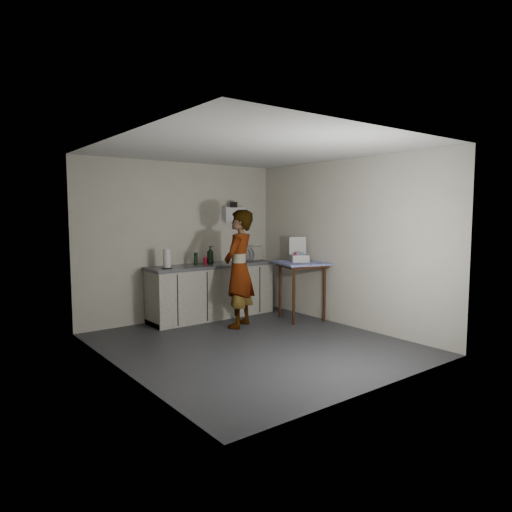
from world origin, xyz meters
TOP-DOWN VIEW (x-y plane):
  - ground at (0.00, 0.00)m, footprint 4.00×4.00m
  - wall_back at (0.00, 1.99)m, footprint 3.60×0.02m
  - wall_right at (1.79, 0.00)m, footprint 0.02×4.00m
  - wall_left at (-1.79, 0.00)m, footprint 0.02×4.00m
  - ceiling at (0.00, 0.00)m, footprint 3.60×4.00m
  - kitchen_counter at (0.40, 1.70)m, footprint 2.24×0.62m
  - wall_shelf at (1.00, 1.92)m, footprint 0.42×0.18m
  - side_table at (1.50, 0.66)m, footprint 0.93×0.93m
  - standing_man at (0.40, 0.90)m, footprint 0.79×0.73m
  - soap_bottle at (0.36, 1.68)m, footprint 0.16×0.16m
  - soda_can at (0.28, 1.71)m, footprint 0.06×0.06m
  - dark_bottle at (0.08, 1.67)m, footprint 0.06×0.06m
  - paper_towel at (-0.47, 1.61)m, footprint 0.17×0.17m
  - dish_rack at (1.20, 1.73)m, footprint 0.39×0.29m
  - bakery_box at (1.52, 0.75)m, footprint 0.40×0.40m

SIDE VIEW (x-z plane):
  - ground at x=0.00m, z-range 0.00..0.00m
  - kitchen_counter at x=0.40m, z-range -0.03..0.88m
  - side_table at x=1.50m, z-range 0.36..1.32m
  - standing_man at x=0.40m, z-range 0.00..1.82m
  - soda_can at x=0.28m, z-range 0.91..1.03m
  - dish_rack at x=1.20m, z-range 0.84..1.11m
  - dark_bottle at x=0.08m, z-range 0.91..1.12m
  - bakery_box at x=1.52m, z-range 0.85..1.25m
  - paper_towel at x=-0.47m, z-range 0.90..1.20m
  - soap_bottle at x=0.36m, z-range 0.91..1.22m
  - wall_back at x=0.00m, z-range 0.00..2.60m
  - wall_right at x=1.79m, z-range 0.00..2.60m
  - wall_left at x=-1.79m, z-range 0.00..2.60m
  - wall_shelf at x=1.00m, z-range 1.56..1.93m
  - ceiling at x=0.00m, z-range 2.59..2.60m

